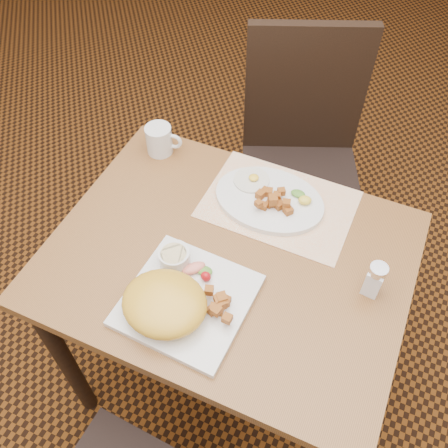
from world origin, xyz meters
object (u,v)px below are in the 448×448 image
salt_shaker (375,279)px  coffee_mug (160,140)px  table (228,278)px  chair_far (301,151)px  plate_oval (269,200)px  plate_square (188,300)px

salt_shaker → coffee_mug: (-0.69, 0.23, -0.01)m
table → chair_far: size_ratio=0.93×
chair_far → salt_shaker: (0.35, -0.63, 0.26)m
salt_shaker → plate_oval: bearing=152.5°
table → salt_shaker: size_ratio=9.00×
salt_shaker → plate_square: bearing=-152.1°
plate_square → plate_oval: plate_oval is taller
table → plate_oval: bearing=81.4°
plate_square → salt_shaker: bearing=27.9°
table → salt_shaker: salt_shaker is taller
chair_far → salt_shaker: bearing=97.0°
chair_far → plate_oval: chair_far is taller
coffee_mug → table: bearing=-38.6°
plate_oval → salt_shaker: bearing=-27.5°
chair_far → salt_shaker: 0.77m
table → coffee_mug: 0.46m
table → plate_oval: (0.03, 0.21, 0.12)m
chair_far → salt_shaker: chair_far is taller
salt_shaker → coffee_mug: salt_shaker is taller
salt_shaker → table: bearing=-173.3°
chair_far → table: bearing=67.7°
chair_far → plate_square: (-0.03, -0.83, 0.22)m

